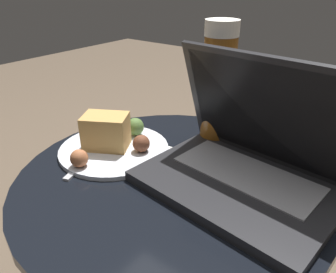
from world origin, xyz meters
name	(u,v)px	position (x,y,z in m)	size (l,w,h in m)	color
table	(172,247)	(0.00, 0.00, 0.31)	(0.58, 0.58, 0.49)	#515156
napkin	(119,152)	(-0.14, 0.00, 0.49)	(0.22, 0.17, 0.00)	white
laptop	(246,161)	(0.12, 0.05, 0.53)	(0.35, 0.26, 0.23)	#232326
beer_glass	(218,85)	(-0.01, 0.17, 0.62)	(0.07, 0.07, 0.26)	brown
snack_plate	(112,141)	(-0.16, 0.00, 0.51)	(0.23, 0.23, 0.08)	silver
fork	(94,154)	(-0.18, -0.04, 0.49)	(0.07, 0.17, 0.01)	#B2B2B7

